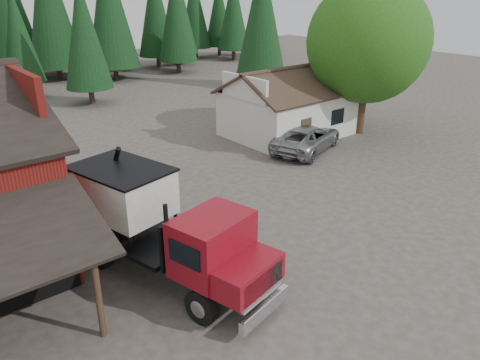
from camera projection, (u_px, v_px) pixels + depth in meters
ground at (286, 295)px, 15.83m from camera, size 120.00×120.00×0.00m
farmhouse at (289, 110)px, 32.01m from camera, size 8.60×6.42×4.65m
deciduous_tree at (368, 46)px, 30.55m from camera, size 8.00×8.00×10.20m
near_pine_b at (84, 33)px, 38.36m from camera, size 3.96×3.96×10.40m
near_pine_c at (262, 15)px, 44.47m from camera, size 4.84×4.84×12.40m
feed_truck at (155, 223)px, 16.40m from camera, size 4.56×9.80×4.28m
silver_car at (307, 138)px, 29.15m from camera, size 6.47×4.54×1.64m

